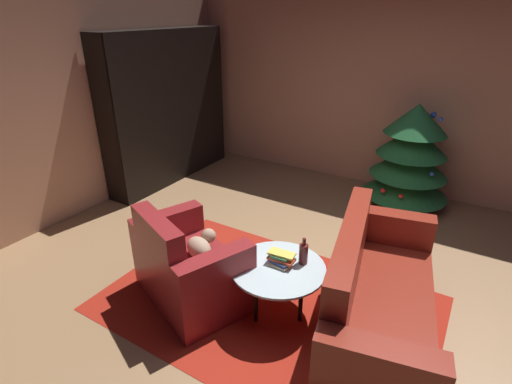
# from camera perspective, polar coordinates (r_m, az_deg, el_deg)

# --- Properties ---
(ground_plane) EXTENTS (7.44, 7.44, 0.00)m
(ground_plane) POSITION_cam_1_polar(r_m,az_deg,el_deg) (3.75, 6.55, -14.29)
(ground_plane) COLOR #916C48
(wall_back) EXTENTS (6.32, 0.06, 2.73)m
(wall_back) POSITION_cam_1_polar(r_m,az_deg,el_deg) (5.73, 19.83, 13.59)
(wall_back) COLOR tan
(wall_back) RESTS_ON ground
(wall_left) EXTENTS (0.06, 5.77, 2.73)m
(wall_left) POSITION_cam_1_polar(r_m,az_deg,el_deg) (5.13, -26.74, 11.19)
(wall_left) COLOR tan
(wall_left) RESTS_ON ground
(area_rug) EXTENTS (2.82, 1.88, 0.01)m
(area_rug) POSITION_cam_1_polar(r_m,az_deg,el_deg) (3.61, 1.68, -15.97)
(area_rug) COLOR maroon
(area_rug) RESTS_ON ground
(bookshelf_unit) EXTENTS (0.39, 2.19, 2.14)m
(bookshelf_unit) POSITION_cam_1_polar(r_m,az_deg,el_deg) (6.00, -11.75, 12.09)
(bookshelf_unit) COLOR black
(bookshelf_unit) RESTS_ON ground
(armchair_red) EXTENTS (1.20, 1.02, 0.89)m
(armchair_red) POSITION_cam_1_polar(r_m,az_deg,el_deg) (3.53, -9.88, -10.87)
(armchair_red) COLOR maroon
(armchair_red) RESTS_ON ground
(couch_red) EXTENTS (1.07, 1.93, 0.95)m
(couch_red) POSITION_cam_1_polar(r_m,az_deg,el_deg) (3.26, 17.01, -15.20)
(couch_red) COLOR maroon
(couch_red) RESTS_ON ground
(coffee_table) EXTENTS (0.78, 0.78, 0.47)m
(coffee_table) POSITION_cam_1_polar(r_m,az_deg,el_deg) (3.27, 3.27, -11.43)
(coffee_table) COLOR black
(coffee_table) RESTS_ON ground
(book_stack_on_table) EXTENTS (0.23, 0.19, 0.10)m
(book_stack_on_table) POSITION_cam_1_polar(r_m,az_deg,el_deg) (3.26, 3.72, -9.70)
(book_stack_on_table) COLOR #9D9579
(book_stack_on_table) RESTS_ON coffee_table
(bottle_on_table) EXTENTS (0.07, 0.07, 0.24)m
(bottle_on_table) POSITION_cam_1_polar(r_m,az_deg,el_deg) (3.26, 6.94, -8.88)
(bottle_on_table) COLOR #551C1A
(bottle_on_table) RESTS_ON coffee_table
(decorated_tree) EXTENTS (1.06, 1.06, 1.35)m
(decorated_tree) POSITION_cam_1_polar(r_m,az_deg,el_deg) (5.32, 21.61, 4.81)
(decorated_tree) COLOR brown
(decorated_tree) RESTS_ON ground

